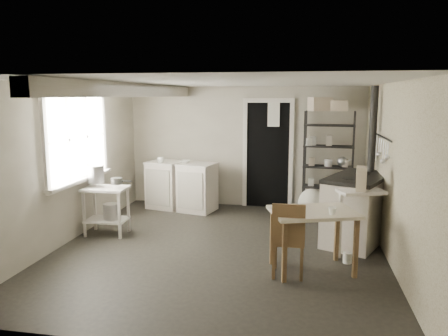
% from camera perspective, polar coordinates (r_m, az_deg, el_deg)
% --- Properties ---
extents(floor, '(5.00, 5.00, 0.00)m').
position_cam_1_polar(floor, '(6.26, -0.50, -10.43)').
color(floor, black).
rests_on(floor, ground).
extents(ceiling, '(5.00, 5.00, 0.00)m').
position_cam_1_polar(ceiling, '(5.89, -0.54, 11.11)').
color(ceiling, beige).
rests_on(ceiling, wall_back).
extents(wall_back, '(4.50, 0.02, 2.30)m').
position_cam_1_polar(wall_back, '(8.41, 2.71, 2.75)').
color(wall_back, '#ACA593').
rests_on(wall_back, ground).
extents(wall_front, '(4.50, 0.02, 2.30)m').
position_cam_1_polar(wall_front, '(3.60, -8.11, -6.40)').
color(wall_front, '#ACA593').
rests_on(wall_front, ground).
extents(wall_left, '(0.02, 5.00, 2.30)m').
position_cam_1_polar(wall_left, '(6.76, -19.59, 0.57)').
color(wall_left, '#ACA593').
rests_on(wall_left, ground).
extents(wall_right, '(0.02, 5.00, 2.30)m').
position_cam_1_polar(wall_right, '(5.97, 21.19, -0.63)').
color(wall_right, '#ACA593').
rests_on(wall_right, ground).
extents(window, '(0.12, 1.76, 1.28)m').
position_cam_1_polar(window, '(6.88, -18.71, 3.70)').
color(window, silver).
rests_on(window, wall_left).
extents(doorway, '(0.96, 0.10, 2.08)m').
position_cam_1_polar(doorway, '(8.36, 5.73, 1.63)').
color(doorway, silver).
rests_on(doorway, ground).
extents(ceiling_beam, '(0.18, 5.00, 0.18)m').
position_cam_1_polar(ceiling_beam, '(6.23, -11.60, 9.91)').
color(ceiling_beam, silver).
rests_on(ceiling_beam, ceiling).
extents(wallpaper_panel, '(0.01, 5.00, 2.30)m').
position_cam_1_polar(wallpaper_panel, '(5.97, 21.09, -0.63)').
color(wallpaper_panel, '#BBB498').
rests_on(wallpaper_panel, wall_right).
extents(utensil_rail, '(0.06, 1.20, 0.44)m').
position_cam_1_polar(utensil_rail, '(6.50, 19.91, 3.77)').
color(utensil_rail, silver).
rests_on(utensil_rail, wall_right).
extents(prep_table, '(0.67, 0.49, 0.74)m').
position_cam_1_polar(prep_table, '(6.99, -15.09, -5.20)').
color(prep_table, silver).
rests_on(prep_table, ground).
extents(stockpot, '(0.27, 0.27, 0.27)m').
position_cam_1_polar(stockpot, '(6.97, -16.41, -0.77)').
color(stockpot, silver).
rests_on(stockpot, prep_table).
extents(saucepan, '(0.19, 0.19, 0.10)m').
position_cam_1_polar(saucepan, '(6.81, -13.84, -1.66)').
color(saucepan, silver).
rests_on(saucepan, prep_table).
extents(bucket, '(0.24, 0.24, 0.24)m').
position_cam_1_polar(bucket, '(6.91, -14.59, -5.49)').
color(bucket, silver).
rests_on(bucket, prep_table).
extents(base_cabinets, '(1.46, 0.88, 0.89)m').
position_cam_1_polar(base_cabinets, '(8.27, -5.59, -2.24)').
color(base_cabinets, beige).
rests_on(base_cabinets, ground).
extents(mixing_bowl, '(0.29, 0.29, 0.06)m').
position_cam_1_polar(mixing_bowl, '(8.14, -5.10, 1.09)').
color(mixing_bowl, white).
rests_on(mixing_bowl, base_cabinets).
extents(counter_cup, '(0.16, 0.16, 0.11)m').
position_cam_1_polar(counter_cup, '(8.19, -8.27, 1.22)').
color(counter_cup, white).
rests_on(counter_cup, base_cabinets).
extents(shelf_rack, '(0.91, 0.42, 1.86)m').
position_cam_1_polar(shelf_rack, '(8.05, 13.46, 0.76)').
color(shelf_rack, black).
rests_on(shelf_rack, ground).
extents(shelf_jar, '(0.11, 0.11, 0.19)m').
position_cam_1_polar(shelf_jar, '(7.93, 11.09, 3.78)').
color(shelf_jar, white).
rests_on(shelf_jar, shelf_rack).
extents(storage_box_a, '(0.43, 0.41, 0.24)m').
position_cam_1_polar(storage_box_a, '(7.90, 12.43, 8.36)').
color(storage_box_a, beige).
rests_on(storage_box_a, shelf_rack).
extents(storage_box_b, '(0.30, 0.28, 0.19)m').
position_cam_1_polar(storage_box_b, '(7.94, 14.73, 8.13)').
color(storage_box_b, beige).
rests_on(storage_box_b, shelf_rack).
extents(stove, '(1.15, 1.43, 0.98)m').
position_cam_1_polar(stove, '(6.69, 16.95, -5.59)').
color(stove, beige).
rests_on(stove, ground).
extents(stovepipe, '(0.12, 0.12, 1.30)m').
position_cam_1_polar(stovepipe, '(6.95, 18.85, 4.49)').
color(stovepipe, black).
rests_on(stovepipe, stove).
extents(side_ledge, '(0.67, 0.50, 0.91)m').
position_cam_1_polar(side_ledge, '(6.09, 17.28, -7.19)').
color(side_ledge, silver).
rests_on(side_ledge, ground).
extents(oats_box, '(0.15, 0.22, 0.31)m').
position_cam_1_polar(oats_box, '(5.93, 17.46, -1.87)').
color(oats_box, beige).
rests_on(oats_box, side_ledge).
extents(work_table, '(1.17, 0.98, 0.76)m').
position_cam_1_polar(work_table, '(5.49, 11.47, -9.30)').
color(work_table, beige).
rests_on(work_table, ground).
extents(table_cup, '(0.10, 0.10, 0.09)m').
position_cam_1_polar(table_cup, '(5.24, 13.98, -5.46)').
color(table_cup, white).
rests_on(table_cup, work_table).
extents(chair, '(0.38, 0.40, 0.92)m').
position_cam_1_polar(chair, '(5.29, 8.44, -8.75)').
color(chair, brown).
rests_on(chair, ground).
extents(flour_sack, '(0.53, 0.48, 0.54)m').
position_cam_1_polar(flour_sack, '(7.76, 11.28, -4.83)').
color(flour_sack, silver).
rests_on(flour_sack, ground).
extents(floor_crock, '(0.12, 0.12, 0.14)m').
position_cam_1_polar(floor_crock, '(5.94, 15.83, -11.16)').
color(floor_crock, white).
rests_on(floor_crock, ground).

